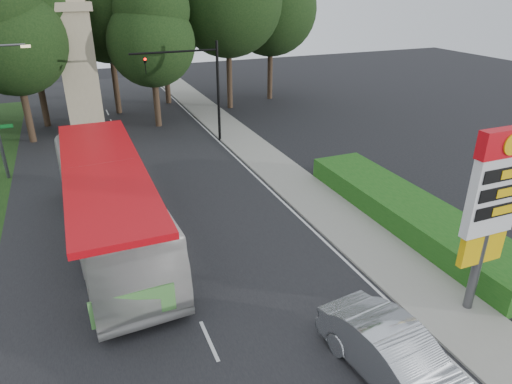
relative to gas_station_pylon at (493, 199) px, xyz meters
name	(u,v)px	position (x,y,z in m)	size (l,w,h in m)	color
road_surface	(160,231)	(-9.20, 10.01, -4.44)	(14.00, 80.00, 0.02)	black
sidewalk_right	(316,200)	(-0.70, 10.01, -4.39)	(3.00, 80.00, 0.12)	gray
hedge	(410,213)	(2.30, 6.01, -3.85)	(3.00, 14.00, 1.20)	#194E15
gas_station_pylon	(493,199)	(0.00, 0.00, 0.00)	(2.10, 0.45, 6.85)	#59595E
traffic_signal_mast	(200,79)	(-3.52, 22.00, 0.22)	(6.10, 0.35, 7.20)	black
monument	(78,66)	(-11.20, 28.01, 0.66)	(3.00, 3.00, 10.05)	tan
tree_monument_left	(7,18)	(-15.20, 27.01, 4.23)	(7.28, 7.28, 14.30)	#2D2116
tree_monument_right	(149,23)	(-5.70, 27.51, 3.56)	(6.72, 6.72, 13.20)	#2D2116
transit_bus	(109,205)	(-11.36, 9.74, -2.54)	(3.20, 13.67, 3.81)	beige
sedan_silver	(396,357)	(-4.58, -1.63, -3.57)	(1.86, 5.34, 1.76)	#AEB1B6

